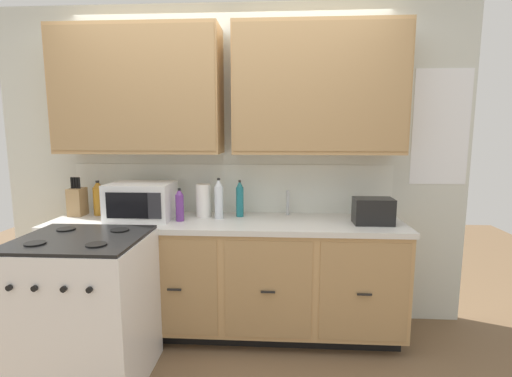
% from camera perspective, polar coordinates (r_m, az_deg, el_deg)
% --- Properties ---
extents(ground_plane, '(8.00, 8.00, 0.00)m').
position_cam_1_polar(ground_plane, '(2.99, -5.13, -23.35)').
color(ground_plane, brown).
extents(wall_unit, '(3.84, 0.40, 2.57)m').
position_cam_1_polar(wall_unit, '(3.03, -4.06, 10.07)').
color(wall_unit, silver).
rests_on(wall_unit, ground_plane).
extents(counter_run, '(2.67, 0.64, 0.91)m').
position_cam_1_polar(counter_run, '(3.04, -4.36, -12.87)').
color(counter_run, black).
rests_on(counter_run, ground_plane).
extents(stove_range, '(0.76, 0.68, 0.95)m').
position_cam_1_polar(stove_range, '(2.73, -24.27, -16.22)').
color(stove_range, white).
rests_on(stove_range, ground_plane).
extents(microwave, '(0.48, 0.37, 0.28)m').
position_cam_1_polar(microwave, '(3.04, -16.84, -1.81)').
color(microwave, white).
rests_on(microwave, counter_run).
extents(toaster, '(0.28, 0.18, 0.19)m').
position_cam_1_polar(toaster, '(2.89, 17.18, -3.25)').
color(toaster, black).
rests_on(toaster, counter_run).
extents(knife_block, '(0.11, 0.14, 0.31)m').
position_cam_1_polar(knife_block, '(3.37, -25.25, -1.73)').
color(knife_block, '#9C794E').
rests_on(knife_block, counter_run).
extents(sink_faucet, '(0.02, 0.02, 0.20)m').
position_cam_1_polar(sink_faucet, '(3.07, 4.81, -2.14)').
color(sink_faucet, '#B2B5BA').
rests_on(sink_faucet, counter_run).
extents(paper_towel_roll, '(0.12, 0.12, 0.26)m').
position_cam_1_polar(paper_towel_roll, '(3.02, -7.90, -1.80)').
color(paper_towel_roll, white).
rests_on(paper_towel_roll, counter_run).
extents(bottle_amber, '(0.08, 0.08, 0.28)m').
position_cam_1_polar(bottle_amber, '(3.30, -22.58, -1.36)').
color(bottle_amber, '#9E6619').
rests_on(bottle_amber, counter_run).
extents(bottle_clear, '(0.07, 0.07, 0.32)m').
position_cam_1_polar(bottle_clear, '(2.94, -5.61, -1.56)').
color(bottle_clear, silver).
rests_on(bottle_clear, counter_run).
extents(bottle_violet, '(0.06, 0.06, 0.25)m').
position_cam_1_polar(bottle_violet, '(2.91, -11.40, -2.45)').
color(bottle_violet, '#663384').
rests_on(bottle_violet, counter_run).
extents(bottle_teal, '(0.06, 0.06, 0.29)m').
position_cam_1_polar(bottle_teal, '(3.00, -2.45, -1.57)').
color(bottle_teal, '#1E707A').
rests_on(bottle_teal, counter_run).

